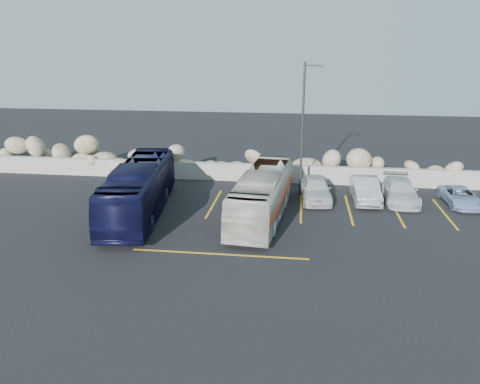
# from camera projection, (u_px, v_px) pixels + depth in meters

# --- Properties ---
(ground) EXTENTS (90.00, 90.00, 0.00)m
(ground) POSITION_uv_depth(u_px,v_px,m) (241.00, 257.00, 20.61)
(ground) COLOR black
(ground) RESTS_ON ground
(seawall) EXTENTS (60.00, 0.40, 1.20)m
(seawall) POSITION_uv_depth(u_px,v_px,m) (263.00, 173.00, 31.76)
(seawall) COLOR gray
(seawall) RESTS_ON ground
(riprap_pile) EXTENTS (54.00, 2.80, 2.60)m
(riprap_pile) POSITION_uv_depth(u_px,v_px,m) (265.00, 159.00, 32.68)
(riprap_pile) COLOR #887459
(riprap_pile) RESTS_ON ground
(parking_lines) EXTENTS (18.16, 9.36, 0.01)m
(parking_lines) POSITION_uv_depth(u_px,v_px,m) (339.00, 218.00, 25.29)
(parking_lines) COLOR gold
(parking_lines) RESTS_ON ground
(lamppost) EXTENTS (1.14, 0.18, 8.00)m
(lamppost) POSITION_uv_depth(u_px,v_px,m) (303.00, 126.00, 27.96)
(lamppost) COLOR #32302C
(lamppost) RESTS_ON ground
(vintage_bus) EXTENTS (3.01, 9.41, 2.58)m
(vintage_bus) POSITION_uv_depth(u_px,v_px,m) (263.00, 194.00, 25.03)
(vintage_bus) COLOR beige
(vintage_bus) RESTS_ON ground
(tour_coach) EXTENTS (3.61, 10.39, 2.83)m
(tour_coach) POSITION_uv_depth(u_px,v_px,m) (139.00, 189.00, 25.52)
(tour_coach) COLOR black
(tour_coach) RESTS_ON ground
(car_a) EXTENTS (2.06, 4.37, 1.45)m
(car_a) POSITION_uv_depth(u_px,v_px,m) (316.00, 189.00, 27.92)
(car_a) COLOR silver
(car_a) RESTS_ON ground
(car_b) EXTENTS (1.54, 4.24, 1.39)m
(car_b) POSITION_uv_depth(u_px,v_px,m) (365.00, 190.00, 27.82)
(car_b) COLOR #A6A7AB
(car_b) RESTS_ON ground
(car_c) EXTENTS (1.93, 4.52, 1.30)m
(car_c) POSITION_uv_depth(u_px,v_px,m) (400.00, 191.00, 27.74)
(car_c) COLOR silver
(car_c) RESTS_ON ground
(car_d) EXTENTS (1.86, 3.73, 1.01)m
(car_d) POSITION_uv_depth(u_px,v_px,m) (461.00, 197.00, 27.15)
(car_d) COLOR #8BA5C5
(car_d) RESTS_ON ground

